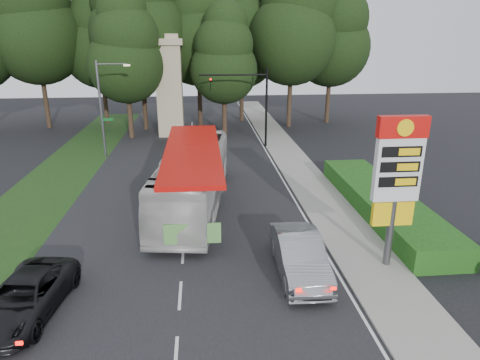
{
  "coord_description": "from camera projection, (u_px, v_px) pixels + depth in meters",
  "views": [
    {
      "loc": [
        1.03,
        -14.41,
        9.93
      ],
      "look_at": [
        3.13,
        8.22,
        2.2
      ],
      "focal_mm": 32.0,
      "sensor_mm": 36.0,
      "label": 1
    }
  ],
  "objects": [
    {
      "name": "monument",
      "position": [
        170.0,
        85.0,
        43.15
      ],
      "size": [
        3.0,
        3.0,
        10.05
      ],
      "color": "tan",
      "rests_on": "ground"
    },
    {
      "name": "tree_center_left",
      "position": [
        138.0,
        13.0,
        43.49
      ],
      "size": [
        10.08,
        10.08,
        19.8
      ],
      "color": "#2D2116",
      "rests_on": "ground"
    },
    {
      "name": "streetlight_signs",
      "position": [
        103.0,
        105.0,
        35.39
      ],
      "size": [
        2.75,
        0.98,
        8.0
      ],
      "color": "#59595E",
      "rests_on": "ground"
    },
    {
      "name": "sedan_silver",
      "position": [
        299.0,
        255.0,
        18.48
      ],
      "size": [
        1.96,
        5.42,
        1.78
      ],
      "primitive_type": "imported",
      "rotation": [
        0.0,
        0.0,
        -0.01
      ],
      "color": "#94979B",
      "rests_on": "ground"
    },
    {
      "name": "tree_west_mid",
      "position": [
        34.0,
        17.0,
        44.52
      ],
      "size": [
        9.8,
        9.8,
        19.25
      ],
      "color": "#2D2116",
      "rests_on": "ground"
    },
    {
      "name": "tree_east_mid",
      "position": [
        292.0,
        21.0,
        45.1
      ],
      "size": [
        9.52,
        9.52,
        18.7
      ],
      "color": "#2D2116",
      "rests_on": "ground"
    },
    {
      "name": "grass_verge_left",
      "position": [
        65.0,
        171.0,
        32.82
      ],
      "size": [
        5.0,
        50.0,
        0.02
      ],
      "primitive_type": "cube",
      "color": "#193814",
      "rests_on": "ground"
    },
    {
      "name": "tree_west_near",
      "position": [
        99.0,
        34.0,
        47.47
      ],
      "size": [
        8.4,
        8.4,
        16.5
      ],
      "color": "#2D2116",
      "rests_on": "ground"
    },
    {
      "name": "transit_bus",
      "position": [
        193.0,
        178.0,
        25.43
      ],
      "size": [
        4.84,
        13.48,
        3.67
      ],
      "primitive_type": "imported",
      "rotation": [
        0.0,
        0.0,
        -0.14
      ],
      "color": "silver",
      "rests_on": "ground"
    },
    {
      "name": "sidewalk_right",
      "position": [
        314.0,
        190.0,
        28.73
      ],
      "size": [
        3.0,
        80.0,
        0.12
      ],
      "primitive_type": "cube",
      "color": "gray",
      "rests_on": "ground"
    },
    {
      "name": "suv_charcoal",
      "position": [
        24.0,
        297.0,
        15.81
      ],
      "size": [
        3.09,
        5.53,
        1.46
      ],
      "primitive_type": "imported",
      "rotation": [
        0.0,
        0.0,
        -0.13
      ],
      "color": "black",
      "rests_on": "ground"
    },
    {
      "name": "tree_monument_left",
      "position": [
        125.0,
        49.0,
        40.71
      ],
      "size": [
        7.28,
        7.28,
        14.3
      ],
      "color": "#2D2116",
      "rests_on": "ground"
    },
    {
      "name": "tree_east_near",
      "position": [
        242.0,
        37.0,
        48.97
      ],
      "size": [
        8.12,
        8.12,
        15.95
      ],
      "color": "#2D2116",
      "rests_on": "ground"
    },
    {
      "name": "tree_far_east",
      "position": [
        332.0,
        31.0,
        47.75
      ],
      "size": [
        8.68,
        8.68,
        17.05
      ],
      "color": "#2D2116",
      "rests_on": "ground"
    },
    {
      "name": "tree_center_right",
      "position": [
        198.0,
        24.0,
        46.22
      ],
      "size": [
        9.24,
        9.24,
        18.15
      ],
      "color": "#2D2116",
      "rests_on": "ground"
    },
    {
      "name": "gas_station_pylon",
      "position": [
        397.0,
        173.0,
        17.94
      ],
      "size": [
        2.1,
        0.45,
        6.85
      ],
      "color": "#59595E",
      "rests_on": "ground"
    },
    {
      "name": "tree_monument_right",
      "position": [
        224.0,
        55.0,
        42.22
      ],
      "size": [
        6.72,
        6.72,
        13.2
      ],
      "color": "#2D2116",
      "rests_on": "ground"
    },
    {
      "name": "traffic_signal_mast",
      "position": [
        252.0,
        97.0,
        38.3
      ],
      "size": [
        6.1,
        0.35,
        7.2
      ],
      "color": "black",
      "rests_on": "ground"
    },
    {
      "name": "ground",
      "position": [
        180.0,
        303.0,
        16.69
      ],
      "size": [
        120.0,
        120.0,
        0.0
      ],
      "primitive_type": "plane",
      "color": "black",
      "rests_on": "ground"
    },
    {
      "name": "road_surface",
      "position": [
        187.0,
        195.0,
        28.0
      ],
      "size": [
        14.0,
        80.0,
        0.02
      ],
      "primitive_type": "cube",
      "color": "black",
      "rests_on": "ground"
    },
    {
      "name": "hedge",
      "position": [
        382.0,
        203.0,
        25.04
      ],
      "size": [
        3.0,
        14.0,
        1.2
      ],
      "primitive_type": "cube",
      "color": "#164713",
      "rests_on": "ground"
    }
  ]
}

